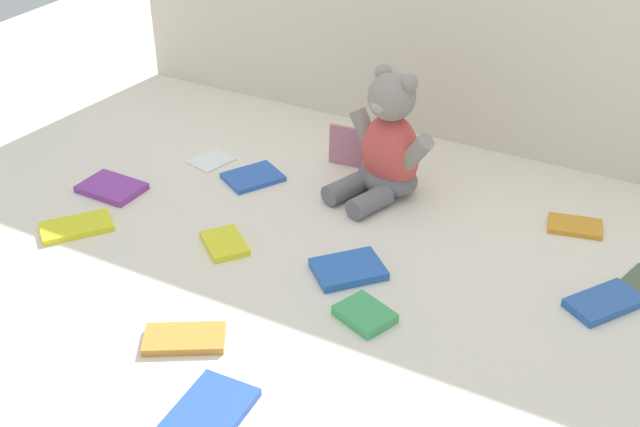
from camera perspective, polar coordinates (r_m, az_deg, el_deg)
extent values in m
plane|color=silver|center=(1.61, 1.56, -1.31)|extent=(3.20, 3.20, 0.00)
ellipsoid|color=#D84C47|center=(1.72, 5.04, 4.30)|extent=(0.16, 0.14, 0.18)
ellipsoid|color=slate|center=(1.74, 4.84, 2.58)|extent=(0.17, 0.16, 0.06)
sphere|color=gray|center=(1.66, 5.13, 8.27)|extent=(0.13, 0.13, 0.10)
ellipsoid|color=#AEA599|center=(1.64, 4.21, 7.69)|extent=(0.05, 0.04, 0.03)
sphere|color=gray|center=(1.67, 4.56, 9.92)|extent=(0.05, 0.05, 0.04)
sphere|color=gray|center=(1.63, 6.36, 9.20)|extent=(0.05, 0.05, 0.04)
cylinder|color=gray|center=(1.75, 3.21, 6.00)|extent=(0.09, 0.06, 0.09)
cylinder|color=gray|center=(1.66, 6.82, 4.31)|extent=(0.09, 0.06, 0.09)
cylinder|color=slate|center=(1.71, 1.80, 1.78)|extent=(0.08, 0.11, 0.05)
cylinder|color=slate|center=(1.67, 3.57, 0.82)|extent=(0.08, 0.11, 0.05)
cube|color=white|center=(1.88, -7.76, 3.82)|extent=(0.10, 0.11, 0.01)
cube|color=#CC8632|center=(1.36, -9.63, -8.77)|extent=(0.15, 0.13, 0.01)
cube|color=#B67086|center=(1.84, 1.90, 4.82)|extent=(0.08, 0.02, 0.09)
cube|color=#3FA55C|center=(1.39, 3.20, -7.19)|extent=(0.11, 0.10, 0.02)
cube|color=#2C5BAA|center=(1.50, 19.57, -5.98)|extent=(0.13, 0.15, 0.02)
cube|color=orange|center=(1.70, 17.68, -0.86)|extent=(0.12, 0.09, 0.01)
cube|color=blue|center=(1.49, 2.04, -3.99)|extent=(0.16, 0.16, 0.02)
cube|color=blue|center=(1.23, -7.85, -13.79)|extent=(0.10, 0.14, 0.01)
cube|color=yellow|center=(1.58, -6.80, -2.13)|extent=(0.13, 0.12, 0.01)
cube|color=blue|center=(1.80, -4.79, 2.60)|extent=(0.14, 0.15, 0.01)
cube|color=purple|center=(1.81, -14.61, 1.78)|extent=(0.14, 0.10, 0.01)
cube|color=yellow|center=(1.69, -16.96, -0.90)|extent=(0.15, 0.16, 0.01)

